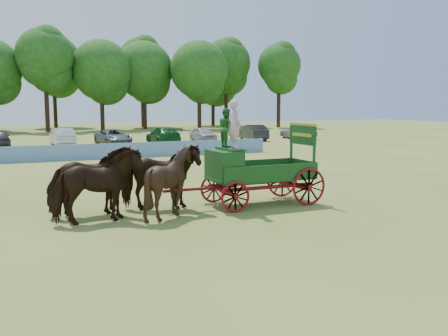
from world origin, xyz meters
The scene contains 8 objects.
ground centered at (0.00, 0.00, 0.00)m, with size 160.00×160.00×0.00m, color #9A9045.
horse_lead_left centered at (-4.09, -0.74, 1.17)m, with size 1.26×2.77×2.34m, color black.
horse_lead_right centered at (-4.09, 0.36, 1.17)m, with size 1.26×2.77×2.34m, color black.
horse_wheel_left centered at (-1.69, -0.74, 1.17)m, with size 1.90×2.13×2.35m, color black.
horse_wheel_right centered at (-1.69, 0.36, 1.17)m, with size 1.26×2.77×2.34m, color black.
farm_dray centered at (1.27, -0.18, 1.62)m, with size 5.99×2.00×3.86m.
sponsor_banner centered at (-1.00, 18.00, 0.53)m, with size 26.00×0.08×1.05m, color #1D4FA1.
parked_cars centered at (-2.59, 29.95, 0.76)m, with size 50.67×7.15×1.62m.
Camera 1 is at (-6.76, -16.38, 3.72)m, focal length 40.00 mm.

